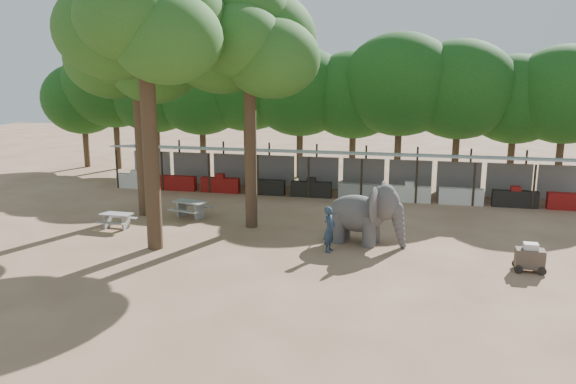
% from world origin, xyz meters
% --- Properties ---
extents(ground, '(100.00, 100.00, 0.00)m').
position_xyz_m(ground, '(0.00, 0.00, 0.00)').
color(ground, brown).
rests_on(ground, ground).
extents(vendor_stalls, '(28.00, 2.99, 2.80)m').
position_xyz_m(vendor_stalls, '(-0.00, 13.84, 1.18)').
color(vendor_stalls, '#969A9E').
rests_on(vendor_stalls, ground).
extents(yard_tree_left, '(7.10, 6.90, 11.02)m').
position_xyz_m(yard_tree_left, '(-9.13, 7.19, 8.20)').
color(yard_tree_left, '#332316').
rests_on(yard_tree_left, ground).
extents(yard_tree_center, '(7.10, 6.90, 12.04)m').
position_xyz_m(yard_tree_center, '(-6.13, 2.19, 9.21)').
color(yard_tree_center, '#332316').
rests_on(yard_tree_center, ground).
extents(yard_tree_back, '(7.10, 6.90, 11.36)m').
position_xyz_m(yard_tree_back, '(-3.13, 6.19, 8.54)').
color(yard_tree_back, '#332316').
rests_on(yard_tree_back, ground).
extents(backdrop_trees, '(46.46, 5.95, 8.33)m').
position_xyz_m(backdrop_trees, '(0.00, 19.00, 5.51)').
color(backdrop_trees, '#332316').
rests_on(backdrop_trees, ground).
extents(elephant, '(3.55, 2.64, 2.65)m').
position_xyz_m(elephant, '(2.48, 4.60, 1.32)').
color(elephant, '#423F3F').
rests_on(elephant, ground).
extents(handler, '(0.55, 0.74, 1.89)m').
position_xyz_m(handler, '(1.15, 3.16, 0.95)').
color(handler, '#26384C').
rests_on(handler, ground).
extents(picnic_table_near, '(1.51, 1.37, 0.73)m').
position_xyz_m(picnic_table_near, '(-9.07, 4.30, 0.48)').
color(picnic_table_near, gray).
rests_on(picnic_table_near, ground).
extents(picnic_table_far, '(2.02, 1.90, 0.84)m').
position_xyz_m(picnic_table_far, '(-6.50, 6.98, 0.55)').
color(picnic_table_far, gray).
rests_on(picnic_table_far, ground).
extents(cart_front, '(1.12, 0.75, 1.08)m').
position_xyz_m(cart_front, '(8.70, 2.50, 0.53)').
color(cart_front, '#3E332B').
rests_on(cart_front, ground).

